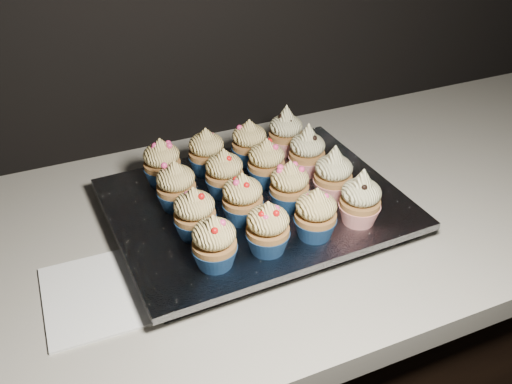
# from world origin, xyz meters

# --- Properties ---
(cabinet) EXTENTS (2.40, 0.60, 0.86)m
(cabinet) POSITION_xyz_m (0.00, 1.70, 0.43)
(cabinet) COLOR black
(cabinet) RESTS_ON ground
(worktop) EXTENTS (2.44, 0.64, 0.04)m
(worktop) POSITION_xyz_m (0.00, 1.70, 0.88)
(worktop) COLOR beige
(worktop) RESTS_ON cabinet
(napkin) EXTENTS (0.17, 0.17, 0.00)m
(napkin) POSITION_xyz_m (-0.34, 1.62, 0.90)
(napkin) COLOR white
(napkin) RESTS_ON worktop
(baking_tray) EXTENTS (0.43, 0.33, 0.02)m
(baking_tray) POSITION_xyz_m (-0.08, 1.70, 0.91)
(baking_tray) COLOR black
(baking_tray) RESTS_ON worktop
(foil_lining) EXTENTS (0.47, 0.37, 0.01)m
(foil_lining) POSITION_xyz_m (-0.08, 1.70, 0.93)
(foil_lining) COLOR silver
(foil_lining) RESTS_ON baking_tray
(cupcake_0) EXTENTS (0.06, 0.06, 0.08)m
(cupcake_0) POSITION_xyz_m (-0.19, 1.58, 0.97)
(cupcake_0) COLOR navy
(cupcake_0) RESTS_ON foil_lining
(cupcake_1) EXTENTS (0.06, 0.06, 0.08)m
(cupcake_1) POSITION_xyz_m (-0.11, 1.58, 0.97)
(cupcake_1) COLOR navy
(cupcake_1) RESTS_ON foil_lining
(cupcake_2) EXTENTS (0.06, 0.06, 0.08)m
(cupcake_2) POSITION_xyz_m (-0.04, 1.58, 0.97)
(cupcake_2) COLOR navy
(cupcake_2) RESTS_ON foil_lining
(cupcake_3) EXTENTS (0.06, 0.06, 0.10)m
(cupcake_3) POSITION_xyz_m (0.04, 1.58, 0.97)
(cupcake_3) COLOR red
(cupcake_3) RESTS_ON foil_lining
(cupcake_4) EXTENTS (0.06, 0.06, 0.08)m
(cupcake_4) POSITION_xyz_m (-0.20, 1.65, 0.97)
(cupcake_4) COLOR navy
(cupcake_4) RESTS_ON foil_lining
(cupcake_5) EXTENTS (0.06, 0.06, 0.08)m
(cupcake_5) POSITION_xyz_m (-0.12, 1.66, 0.97)
(cupcake_5) COLOR navy
(cupcake_5) RESTS_ON foil_lining
(cupcake_6) EXTENTS (0.06, 0.06, 0.08)m
(cupcake_6) POSITION_xyz_m (-0.04, 1.66, 0.97)
(cupcake_6) COLOR navy
(cupcake_6) RESTS_ON foil_lining
(cupcake_7) EXTENTS (0.06, 0.06, 0.10)m
(cupcake_7) POSITION_xyz_m (0.04, 1.66, 0.97)
(cupcake_7) COLOR red
(cupcake_7) RESTS_ON foil_lining
(cupcake_8) EXTENTS (0.06, 0.06, 0.08)m
(cupcake_8) POSITION_xyz_m (-0.20, 1.73, 0.97)
(cupcake_8) COLOR navy
(cupcake_8) RESTS_ON foil_lining
(cupcake_9) EXTENTS (0.06, 0.06, 0.08)m
(cupcake_9) POSITION_xyz_m (-0.12, 1.73, 0.97)
(cupcake_9) COLOR navy
(cupcake_9) RESTS_ON foil_lining
(cupcake_10) EXTENTS (0.06, 0.06, 0.08)m
(cupcake_10) POSITION_xyz_m (-0.04, 1.74, 0.97)
(cupcake_10) COLOR navy
(cupcake_10) RESTS_ON foil_lining
(cupcake_11) EXTENTS (0.06, 0.06, 0.10)m
(cupcake_11) POSITION_xyz_m (0.04, 1.74, 0.97)
(cupcake_11) COLOR red
(cupcake_11) RESTS_ON foil_lining
(cupcake_12) EXTENTS (0.06, 0.06, 0.08)m
(cupcake_12) POSITION_xyz_m (-0.20, 1.81, 0.97)
(cupcake_12) COLOR navy
(cupcake_12) RESTS_ON foil_lining
(cupcake_13) EXTENTS (0.06, 0.06, 0.08)m
(cupcake_13) POSITION_xyz_m (-0.12, 1.81, 0.97)
(cupcake_13) COLOR navy
(cupcake_13) RESTS_ON foil_lining
(cupcake_14) EXTENTS (0.06, 0.06, 0.08)m
(cupcake_14) POSITION_xyz_m (-0.04, 1.81, 0.97)
(cupcake_14) COLOR navy
(cupcake_14) RESTS_ON foil_lining
(cupcake_15) EXTENTS (0.06, 0.06, 0.10)m
(cupcake_15) POSITION_xyz_m (0.03, 1.82, 0.97)
(cupcake_15) COLOR red
(cupcake_15) RESTS_ON foil_lining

